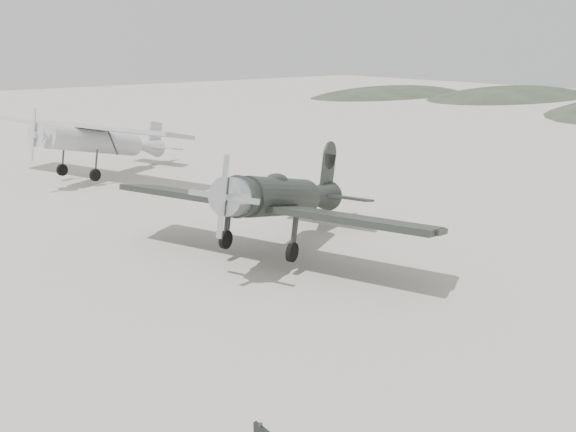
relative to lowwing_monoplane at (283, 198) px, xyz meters
The scene contains 5 objects.
ground 3.06m from the lowwing_monoplane, 127.62° to the right, with size 160.00×160.00×0.00m, color #ADA49A.
hill_east_north 64.06m from the lowwing_monoplane, 24.00° to the left, with size 36.00×18.00×6.00m, color #2C3426.
hill_northeast 61.67m from the lowwing_monoplane, 38.12° to the left, with size 32.00×16.00×5.20m, color #2C3426.
lowwing_monoplane is the anchor object (origin of this frame).
highwing_monoplane 14.37m from the lowwing_monoplane, 92.58° to the left, with size 8.61×11.65×3.36m.
Camera 1 is at (-9.39, -11.93, 6.62)m, focal length 35.00 mm.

